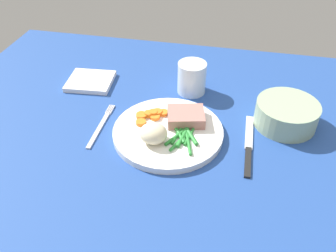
% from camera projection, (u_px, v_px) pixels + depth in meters
% --- Properties ---
extents(dining_table, '(1.20, 0.90, 0.02)m').
position_uv_depth(dining_table, '(165.00, 132.00, 0.83)').
color(dining_table, '#234793').
rests_on(dining_table, ground).
extents(dinner_plate, '(0.25, 0.25, 0.02)m').
position_uv_depth(dinner_plate, '(168.00, 132.00, 0.80)').
color(dinner_plate, white).
rests_on(dinner_plate, dining_table).
extents(meat_portion, '(0.10, 0.09, 0.03)m').
position_uv_depth(meat_portion, '(186.00, 116.00, 0.82)').
color(meat_portion, '#B2756B').
rests_on(meat_portion, dinner_plate).
extents(mashed_potatoes, '(0.06, 0.06, 0.04)m').
position_uv_depth(mashed_potatoes, '(153.00, 133.00, 0.75)').
color(mashed_potatoes, beige).
rests_on(mashed_potatoes, dinner_plate).
extents(carrot_slices, '(0.07, 0.07, 0.01)m').
position_uv_depth(carrot_slices, '(151.00, 115.00, 0.83)').
color(carrot_slices, orange).
rests_on(carrot_slices, dinner_plate).
extents(green_beans, '(0.07, 0.10, 0.01)m').
position_uv_depth(green_beans, '(183.00, 136.00, 0.77)').
color(green_beans, '#2D8C38').
rests_on(green_beans, dinner_plate).
extents(fork, '(0.01, 0.17, 0.00)m').
position_uv_depth(fork, '(101.00, 126.00, 0.83)').
color(fork, silver).
rests_on(fork, dining_table).
extents(knife, '(0.02, 0.20, 0.01)m').
position_uv_depth(knife, '(249.00, 146.00, 0.78)').
color(knife, black).
rests_on(knife, dining_table).
extents(water_glass, '(0.08, 0.08, 0.08)m').
position_uv_depth(water_glass, '(192.00, 80.00, 0.93)').
color(water_glass, silver).
rests_on(water_glass, dining_table).
extents(salad_bowl, '(0.15, 0.15, 0.06)m').
position_uv_depth(salad_bowl, '(287.00, 113.00, 0.82)').
color(salad_bowl, '#99B28C').
rests_on(salad_bowl, dining_table).
extents(napkin, '(0.13, 0.12, 0.01)m').
position_uv_depth(napkin, '(90.00, 81.00, 0.98)').
color(napkin, white).
rests_on(napkin, dining_table).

